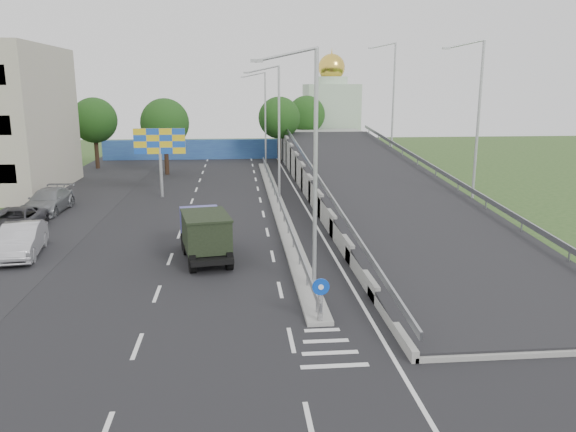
{
  "coord_description": "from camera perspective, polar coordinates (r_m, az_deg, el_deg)",
  "views": [
    {
      "loc": [
        -2.98,
        -17.09,
        8.7
      ],
      "look_at": [
        -0.4,
        10.9,
        2.2
      ],
      "focal_mm": 35.0,
      "sensor_mm": 36.0,
      "label": 1
    }
  ],
  "objects": [
    {
      "name": "parked_car_d",
      "position": [
        43.04,
        -23.16,
        1.42
      ],
      "size": [
        2.59,
        5.81,
        1.66
      ],
      "primitive_type": "imported",
      "rotation": [
        0.0,
        0.0,
        -0.05
      ],
      "color": "gray",
      "rests_on": "ground"
    },
    {
      "name": "ground",
      "position": [
        19.41,
        4.25,
        -13.65
      ],
      "size": [
        160.0,
        160.0,
        0.0
      ],
      "primitive_type": "plane",
      "color": "#2D4C1E",
      "rests_on": "ground"
    },
    {
      "name": "tree_left_mid",
      "position": [
        57.63,
        -12.41,
        9.22
      ],
      "size": [
        4.8,
        4.8,
        7.6
      ],
      "color": "black",
      "rests_on": "ground"
    },
    {
      "name": "lamp_post_near",
      "position": [
        23.48,
        2.35,
        5.93
      ],
      "size": [
        2.74,
        0.18,
        10.08
      ],
      "color": "#B2B5B7",
      "rests_on": "median"
    },
    {
      "name": "lamp_post_mid",
      "position": [
        43.3,
        -1.17,
        9.19
      ],
      "size": [
        2.74,
        0.18,
        10.08
      ],
      "color": "#B2B5B7",
      "rests_on": "median"
    },
    {
      "name": "parked_car_b",
      "position": [
        32.51,
        -25.46,
        -2.24
      ],
      "size": [
        2.53,
        5.4,
        1.71
      ],
      "primitive_type": "imported",
      "rotation": [
        0.0,
        0.0,
        0.14
      ],
      "color": "#B4B3B9",
      "rests_on": "ground"
    },
    {
      "name": "median_guardrail",
      "position": [
        41.96,
        -1.09,
        2.1
      ],
      "size": [
        0.09,
        44.0,
        0.71
      ],
      "color": "gray",
      "rests_on": "median"
    },
    {
      "name": "median",
      "position": [
        42.09,
        -1.09,
        1.23
      ],
      "size": [
        1.0,
        44.0,
        0.2
      ],
      "primitive_type": "cube",
      "color": "gray",
      "rests_on": "ground"
    },
    {
      "name": "road_surface",
      "position": [
        38.1,
        -5.15,
        -0.23
      ],
      "size": [
        26.0,
        90.0,
        0.04
      ],
      "primitive_type": "cube",
      "color": "black",
      "rests_on": "ground"
    },
    {
      "name": "blue_wall",
      "position": [
        69.51,
        -6.11,
        6.75
      ],
      "size": [
        30.0,
        0.5,
        2.4
      ],
      "primitive_type": "cube",
      "color": "#274392",
      "rests_on": "ground"
    },
    {
      "name": "lamp_post_far",
      "position": [
        63.24,
        -2.49,
        10.39
      ],
      "size": [
        2.74,
        0.18,
        10.08
      ],
      "color": "#B2B5B7",
      "rests_on": "median"
    },
    {
      "name": "tree_left_far",
      "position": [
        63.98,
        -19.08,
        9.16
      ],
      "size": [
        4.8,
        4.8,
        7.6
      ],
      "color": "black",
      "rests_on": "ground"
    },
    {
      "name": "overpass_ramp",
      "position": [
        42.97,
        8.95,
        3.56
      ],
      "size": [
        10.0,
        50.0,
        3.5
      ],
      "color": "gray",
      "rests_on": "ground"
    },
    {
      "name": "church",
      "position": [
        78.25,
        4.37,
        10.5
      ],
      "size": [
        7.0,
        7.0,
        13.8
      ],
      "color": "#B2CCAD",
      "rests_on": "ground"
    },
    {
      "name": "tree_median_far",
      "position": [
        65.38,
        -0.89,
        9.93
      ],
      "size": [
        4.8,
        4.8,
        7.6
      ],
      "color": "black",
      "rests_on": "ground"
    },
    {
      "name": "parking_strip",
      "position": [
        40.27,
        -23.98,
        -0.6
      ],
      "size": [
        8.0,
        90.0,
        0.05
      ],
      "primitive_type": "cube",
      "color": "black",
      "rests_on": "ground"
    },
    {
      "name": "billboard",
      "position": [
        45.72,
        -12.9,
        7.03
      ],
      "size": [
        4.0,
        0.24,
        5.5
      ],
      "color": "#B2B5B7",
      "rests_on": "ground"
    },
    {
      "name": "tree_ramp_far",
      "position": [
        72.74,
        1.87,
        10.24
      ],
      "size": [
        4.8,
        4.8,
        7.6
      ],
      "color": "black",
      "rests_on": "ground"
    },
    {
      "name": "sign_bollard",
      "position": [
        20.95,
        3.32,
        -8.47
      ],
      "size": [
        0.64,
        0.23,
        1.67
      ],
      "color": "black",
      "rests_on": "median"
    },
    {
      "name": "dump_truck",
      "position": [
        29.16,
        -8.49,
        -1.66
      ],
      "size": [
        3.01,
        5.93,
        2.5
      ],
      "rotation": [
        0.0,
        0.0,
        0.18
      ],
      "color": "black",
      "rests_on": "ground"
    },
    {
      "name": "parked_car_c",
      "position": [
        37.92,
        -25.9,
        -0.45
      ],
      "size": [
        2.53,
        5.29,
        1.46
      ],
      "primitive_type": "imported",
      "rotation": [
        0.0,
        0.0,
        -0.02
      ],
      "color": "#343439",
      "rests_on": "ground"
    }
  ]
}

